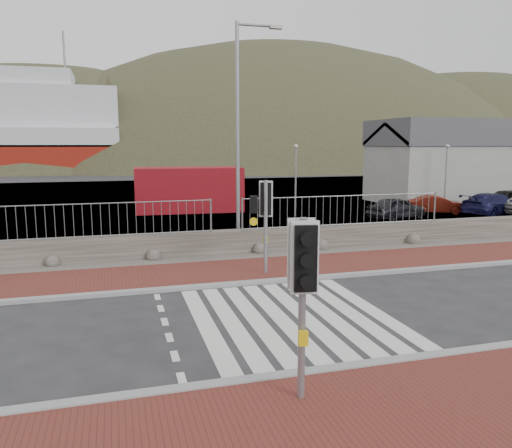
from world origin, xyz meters
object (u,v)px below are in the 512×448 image
object	(u,v)px
traffic_signal_far	(264,207)
shipping_container	(189,189)
car_c	(493,204)
streetlight	(241,125)
car_b	(437,205)
traffic_signal_near	(303,270)
car_a	(396,208)

from	to	relation	value
traffic_signal_far	shipping_container	bearing A→B (deg)	-71.65
car_c	traffic_signal_far	bearing A→B (deg)	101.71
car_c	streetlight	bearing A→B (deg)	90.10
traffic_signal_far	car_c	world-z (taller)	traffic_signal_far
streetlight	car_b	distance (m)	15.81
car_b	car_c	distance (m)	3.15
traffic_signal_near	car_b	world-z (taller)	traffic_signal_near
traffic_signal_near	car_a	xyz separation A→B (m)	(12.37, 17.33, -1.59)
streetlight	car_a	distance (m)	12.41
shipping_container	car_a	size ratio (longest dim) A/B	1.83
car_b	shipping_container	bearing A→B (deg)	89.47
traffic_signal_near	car_a	distance (m)	21.35
shipping_container	car_b	bearing A→B (deg)	-17.23
traffic_signal_near	streetlight	distance (m)	12.38
shipping_container	car_a	xyz separation A→B (m)	(10.67, -6.37, -0.75)
shipping_container	car_c	distance (m)	18.21
shipping_container	car_c	size ratio (longest dim) A/B	1.46
car_a	streetlight	bearing A→B (deg)	104.17
car_a	car_c	world-z (taller)	car_c
traffic_signal_near	car_b	bearing A→B (deg)	59.59
traffic_signal_near	streetlight	size ratio (longest dim) A/B	0.35
traffic_signal_far	car_c	bearing A→B (deg)	-132.73
streetlight	car_c	world-z (taller)	streetlight
shipping_container	car_a	bearing A→B (deg)	-27.57
car_b	car_a	bearing A→B (deg)	127.82
car_b	traffic_signal_near	bearing A→B (deg)	159.40
traffic_signal_near	car_c	distance (m)	25.36
streetlight	car_a	world-z (taller)	streetlight
streetlight	car_a	xyz separation A→B (m)	(10.31, 5.42, -4.27)
car_a	shipping_container	bearing A→B (deg)	45.56
streetlight	traffic_signal_near	bearing A→B (deg)	-99.15
car_b	streetlight	bearing A→B (deg)	135.40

